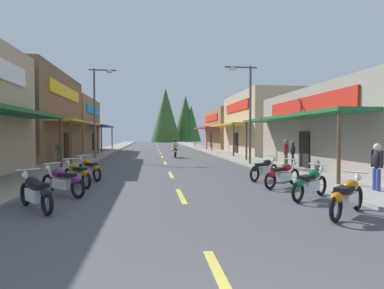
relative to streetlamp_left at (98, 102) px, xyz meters
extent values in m
cube|color=#4C4C4F|center=(4.96, 8.92, -4.52)|extent=(9.69, 92.93, 0.10)
cube|color=gray|center=(-1.23, 8.92, -4.41)|extent=(2.70, 92.93, 0.12)
cube|color=#9E9991|center=(11.16, 8.92, -4.41)|extent=(2.70, 92.93, 0.12)
cube|color=#E0C64C|center=(4.96, -20.54, -4.46)|extent=(0.16, 2.40, 0.01)
cube|color=#E0C64C|center=(4.96, -14.70, -4.46)|extent=(0.16, 2.40, 0.01)
cube|color=#E0C64C|center=(4.96, -9.59, -4.46)|extent=(0.16, 2.40, 0.01)
cube|color=#E0C64C|center=(4.96, -3.41, -4.46)|extent=(0.16, 2.40, 0.01)
cube|color=#E0C64C|center=(4.96, 2.18, -4.46)|extent=(0.16, 2.40, 0.01)
cube|color=#E0C64C|center=(4.96, 7.27, -4.46)|extent=(0.16, 2.40, 0.01)
cube|color=#E0C64C|center=(4.96, 13.75, -4.46)|extent=(0.16, 2.40, 0.01)
cube|color=#E0C64C|center=(4.96, 20.14, -4.46)|extent=(0.16, 2.40, 0.01)
cube|color=#E0C64C|center=(4.96, 26.31, -4.46)|extent=(0.16, 2.40, 0.01)
cube|color=#E0C64C|center=(4.96, 32.48, -4.46)|extent=(0.16, 2.40, 0.01)
cube|color=#E0C64C|center=(4.96, 38.41, -4.46)|extent=(0.16, 2.40, 0.01)
cube|color=#E0C64C|center=(4.96, 44.54, -4.46)|extent=(0.16, 2.40, 0.01)
cube|color=#236033|center=(-1.68, -10.87, -1.57)|extent=(1.80, 9.39, 0.16)
cylinder|color=brown|center=(-0.98, -6.38, -3.06)|extent=(0.14, 0.14, 2.82)
cube|color=brown|center=(-6.02, 0.68, -1.10)|extent=(6.88, 11.30, 6.73)
cube|color=gold|center=(-1.68, 0.68, -1.57)|extent=(1.80, 10.17, 0.16)
cylinder|color=brown|center=(-0.98, -4.21, -3.06)|extent=(0.14, 0.14, 2.82)
cylinder|color=brown|center=(-0.98, 5.56, -3.06)|extent=(0.14, 0.14, 2.82)
cube|color=yellow|center=(-2.52, 0.68, 0.78)|extent=(0.10, 7.91, 0.90)
cube|color=black|center=(-2.54, 0.68, -3.42)|extent=(0.08, 1.10, 2.10)
cube|color=olive|center=(-6.17, 11.87, -1.45)|extent=(7.18, 9.89, 6.04)
cube|color=navy|center=(-1.68, 11.87, -1.57)|extent=(1.80, 8.90, 0.16)
cylinder|color=brown|center=(-0.98, 7.61, -3.06)|extent=(0.14, 0.14, 2.82)
cylinder|color=brown|center=(-0.98, 16.12, -3.06)|extent=(0.14, 0.14, 2.82)
cube|color=#197FCC|center=(-2.52, 11.87, 0.24)|extent=(0.10, 6.92, 0.90)
cube|color=black|center=(-2.54, 11.87, -3.42)|extent=(0.08, 1.10, 2.10)
cube|color=gray|center=(16.24, -8.30, -2.19)|extent=(7.45, 12.75, 4.56)
cube|color=#236033|center=(11.61, -8.30, -1.57)|extent=(1.80, 11.48, 0.16)
cylinder|color=brown|center=(10.91, -13.84, -3.06)|extent=(0.14, 0.14, 2.82)
cylinder|color=brown|center=(10.91, -2.77, -3.06)|extent=(0.14, 0.14, 2.82)
cube|color=red|center=(12.45, -8.30, -0.92)|extent=(0.10, 8.93, 0.90)
cube|color=black|center=(12.47, -8.30, -3.42)|extent=(0.08, 1.10, 2.10)
cube|color=tan|center=(16.89, 5.43, -1.46)|extent=(8.77, 10.84, 6.03)
cube|color=gold|center=(11.61, 5.43, -1.57)|extent=(1.80, 9.76, 0.16)
cylinder|color=brown|center=(10.91, 0.75, -3.06)|extent=(0.14, 0.14, 2.82)
cylinder|color=brown|center=(10.91, 10.10, -3.06)|extent=(0.14, 0.14, 2.82)
cube|color=red|center=(12.45, 5.43, 0.23)|extent=(0.10, 7.59, 0.90)
cube|color=black|center=(12.47, 5.43, -3.42)|extent=(0.08, 1.10, 2.10)
cube|color=olive|center=(16.48, 18.44, -1.73)|extent=(7.94, 11.83, 5.48)
cube|color=#B72D28|center=(11.61, 18.44, -1.57)|extent=(1.80, 10.65, 0.16)
cylinder|color=brown|center=(10.91, 13.31, -3.06)|extent=(0.14, 0.14, 2.82)
cylinder|color=brown|center=(10.91, 23.56, -3.06)|extent=(0.14, 0.14, 2.82)
cube|color=red|center=(12.45, 18.44, -0.20)|extent=(0.10, 8.28, 0.90)
cube|color=black|center=(12.47, 18.44, -3.42)|extent=(0.08, 1.10, 2.10)
cylinder|color=#474C51|center=(-0.28, 0.00, -0.97)|extent=(0.14, 0.14, 6.99)
cylinder|color=#474C51|center=(0.35, 0.00, 2.42)|extent=(2.06, 0.10, 0.10)
ellipsoid|color=silver|center=(0.87, 0.00, 2.32)|extent=(0.50, 0.30, 0.24)
cylinder|color=#474C51|center=(10.21, -5.72, -1.35)|extent=(0.14, 0.14, 6.24)
cylinder|color=#474C51|center=(9.58, -5.72, 1.66)|extent=(2.06, 0.10, 0.10)
ellipsoid|color=silver|center=(9.05, -5.72, 1.56)|extent=(0.50, 0.30, 0.24)
torus|color=black|center=(9.28, -17.13, -4.15)|extent=(0.57, 0.47, 0.64)
torus|color=black|center=(8.10, -18.05, -4.15)|extent=(0.57, 0.47, 0.64)
cube|color=silver|center=(8.69, -17.59, -4.07)|extent=(0.73, 0.65, 0.32)
ellipsoid|color=#BF660C|center=(8.85, -17.47, -3.75)|extent=(0.64, 0.60, 0.28)
cube|color=black|center=(8.49, -17.74, -3.79)|extent=(0.65, 0.59, 0.12)
ellipsoid|color=#BF660C|center=(8.14, -18.02, -3.92)|extent=(0.49, 0.46, 0.24)
cylinder|color=silver|center=(9.18, -17.21, -3.82)|extent=(0.33, 0.27, 0.71)
cylinder|color=silver|center=(9.09, -17.28, -3.45)|extent=(0.40, 0.50, 0.04)
sphere|color=white|center=(9.31, -17.11, -3.62)|extent=(0.16, 0.16, 0.16)
torus|color=black|center=(9.42, -15.21, -4.15)|extent=(0.58, 0.45, 0.64)
torus|color=black|center=(8.20, -16.07, -4.15)|extent=(0.58, 0.45, 0.64)
cube|color=silver|center=(8.81, -15.64, -4.07)|extent=(0.73, 0.63, 0.32)
ellipsoid|color=#0C5933|center=(8.97, -15.52, -3.75)|extent=(0.64, 0.58, 0.28)
cube|color=black|center=(8.61, -15.78, -3.79)|extent=(0.65, 0.57, 0.12)
ellipsoid|color=#0C5933|center=(8.24, -16.04, -3.92)|extent=(0.50, 0.45, 0.24)
cylinder|color=silver|center=(9.32, -15.28, -3.82)|extent=(0.34, 0.26, 0.71)
cylinder|color=silver|center=(9.22, -15.35, -3.45)|extent=(0.38, 0.51, 0.04)
sphere|color=white|center=(9.45, -15.19, -3.62)|extent=(0.16, 0.16, 0.16)
torus|color=black|center=(9.50, -13.18, -4.15)|extent=(0.60, 0.42, 0.64)
torus|color=black|center=(8.22, -13.96, -4.15)|extent=(0.60, 0.42, 0.64)
cube|color=silver|center=(8.86, -13.57, -4.07)|extent=(0.74, 0.60, 0.32)
ellipsoid|color=#A51414|center=(9.03, -13.47, -3.75)|extent=(0.64, 0.56, 0.28)
cube|color=black|center=(8.65, -13.70, -3.79)|extent=(0.66, 0.55, 0.12)
ellipsoid|color=#A51414|center=(8.26, -13.94, -3.92)|extent=(0.50, 0.43, 0.24)
cylinder|color=silver|center=(9.39, -13.25, -3.82)|extent=(0.35, 0.24, 0.71)
cylinder|color=silver|center=(9.29, -13.31, -3.45)|extent=(0.35, 0.53, 0.04)
sphere|color=white|center=(9.53, -13.17, -3.62)|extent=(0.16, 0.16, 0.16)
torus|color=black|center=(9.45, -11.29, -4.15)|extent=(0.57, 0.47, 0.64)
torus|color=black|center=(8.26, -12.20, -4.15)|extent=(0.57, 0.47, 0.64)
cube|color=silver|center=(8.86, -11.74, -4.07)|extent=(0.73, 0.65, 0.32)
ellipsoid|color=black|center=(9.01, -11.62, -3.75)|extent=(0.64, 0.59, 0.28)
cube|color=black|center=(8.66, -11.90, -3.79)|extent=(0.65, 0.59, 0.12)
ellipsoid|color=black|center=(8.30, -12.17, -3.92)|extent=(0.50, 0.46, 0.24)
cylinder|color=silver|center=(9.35, -11.37, -3.82)|extent=(0.33, 0.27, 0.71)
cylinder|color=silver|center=(9.25, -11.44, -3.45)|extent=(0.40, 0.50, 0.04)
sphere|color=white|center=(9.48, -11.27, -3.62)|extent=(0.16, 0.16, 0.16)
torus|color=black|center=(0.60, -15.43, -4.15)|extent=(0.48, 0.56, 0.64)
torus|color=black|center=(1.54, -16.60, -4.15)|extent=(0.48, 0.56, 0.64)
cube|color=silver|center=(1.07, -16.01, -4.07)|extent=(0.66, 0.72, 0.32)
ellipsoid|color=black|center=(0.94, -15.86, -3.75)|extent=(0.60, 0.64, 0.28)
cube|color=black|center=(1.22, -16.21, -3.79)|extent=(0.59, 0.64, 0.12)
ellipsoid|color=black|center=(1.51, -16.56, -3.92)|extent=(0.46, 0.49, 0.24)
cylinder|color=silver|center=(0.68, -15.53, -3.82)|extent=(0.28, 0.33, 0.71)
cylinder|color=silver|center=(0.75, -15.62, -3.45)|extent=(0.49, 0.41, 0.04)
sphere|color=white|center=(0.58, -15.41, -3.62)|extent=(0.16, 0.16, 0.16)
torus|color=black|center=(0.64, -13.69, -4.15)|extent=(0.56, 0.48, 0.64)
torus|color=black|center=(1.80, -14.64, -4.15)|extent=(0.56, 0.48, 0.64)
cube|color=silver|center=(1.22, -14.16, -4.07)|extent=(0.72, 0.66, 0.32)
ellipsoid|color=#721972|center=(1.06, -14.04, -3.75)|extent=(0.64, 0.60, 0.28)
cube|color=black|center=(1.41, -14.32, -3.79)|extent=(0.64, 0.60, 0.12)
ellipsoid|color=#721972|center=(1.76, -14.61, -3.92)|extent=(0.49, 0.46, 0.24)
cylinder|color=silver|center=(0.74, -13.77, -3.82)|extent=(0.33, 0.28, 0.71)
cylinder|color=silver|center=(0.83, -13.85, -3.45)|extent=(0.41, 0.49, 0.04)
sphere|color=white|center=(0.61, -13.67, -3.62)|extent=(0.16, 0.16, 0.16)
torus|color=black|center=(0.79, -11.82, -4.15)|extent=(0.47, 0.56, 0.64)
torus|color=black|center=(1.71, -12.99, -4.15)|extent=(0.47, 0.56, 0.64)
cube|color=silver|center=(1.25, -12.41, -4.07)|extent=(0.65, 0.72, 0.32)
ellipsoid|color=#BF660C|center=(1.13, -12.25, -3.75)|extent=(0.60, 0.64, 0.28)
cube|color=black|center=(1.40, -12.60, -3.79)|extent=(0.59, 0.64, 0.12)
ellipsoid|color=#BF660C|center=(1.68, -12.95, -3.92)|extent=(0.46, 0.49, 0.24)
cylinder|color=silver|center=(0.87, -11.92, -3.82)|extent=(0.28, 0.33, 0.71)
cylinder|color=silver|center=(0.94, -12.01, -3.45)|extent=(0.50, 0.40, 0.04)
sphere|color=white|center=(0.77, -11.79, -3.62)|extent=(0.16, 0.16, 0.16)
torus|color=black|center=(0.90, -10.09, -4.15)|extent=(0.46, 0.57, 0.64)
torus|color=black|center=(1.80, -11.29, -4.15)|extent=(0.46, 0.57, 0.64)
cube|color=silver|center=(1.35, -10.69, -4.07)|extent=(0.64, 0.73, 0.32)
ellipsoid|color=#BF660C|center=(1.23, -10.53, -3.75)|extent=(0.59, 0.64, 0.28)
cube|color=black|center=(1.50, -10.89, -3.79)|extent=(0.58, 0.65, 0.12)
ellipsoid|color=#BF660C|center=(1.77, -11.25, -3.92)|extent=(0.46, 0.50, 0.24)
cylinder|color=silver|center=(0.98, -10.19, -3.82)|extent=(0.27, 0.33, 0.71)
cylinder|color=silver|center=(1.05, -10.29, -3.45)|extent=(0.51, 0.39, 0.04)
sphere|color=white|center=(0.88, -10.06, -3.62)|extent=(0.16, 0.16, 0.16)
torus|color=black|center=(6.02, 2.13, -4.15)|extent=(0.11, 0.64, 0.64)
torus|color=black|center=(5.99, 0.63, -4.15)|extent=(0.11, 0.64, 0.64)
cube|color=silver|center=(6.01, 1.38, -4.07)|extent=(0.30, 0.71, 0.32)
ellipsoid|color=#BF660C|center=(6.01, 1.58, -3.75)|extent=(0.33, 0.57, 0.28)
cube|color=black|center=(6.00, 1.13, -3.79)|extent=(0.29, 0.61, 0.12)
ellipsoid|color=#BF660C|center=(5.99, 0.68, -3.92)|extent=(0.25, 0.45, 0.24)
cylinder|color=silver|center=(6.02, 2.00, -3.82)|extent=(0.07, 0.37, 0.71)
cylinder|color=silver|center=(6.02, 1.88, -3.45)|extent=(0.60, 0.05, 0.04)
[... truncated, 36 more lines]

